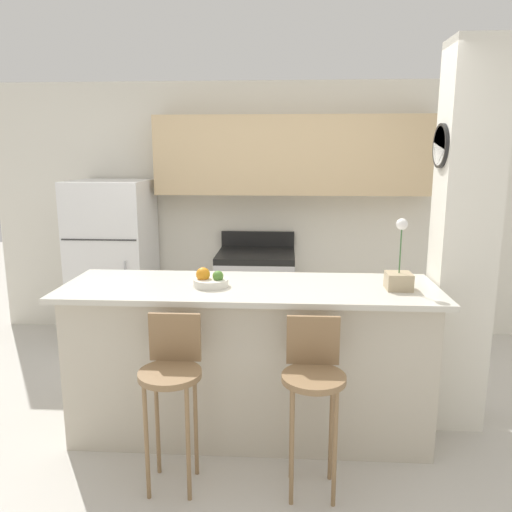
% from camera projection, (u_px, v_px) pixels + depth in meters
% --- Properties ---
extents(ground_plane, '(14.00, 14.00, 0.00)m').
position_uv_depth(ground_plane, '(250.00, 429.00, 3.42)').
color(ground_plane, beige).
extents(wall_back, '(5.60, 0.38, 2.55)m').
position_uv_depth(wall_back, '(276.00, 188.00, 4.98)').
color(wall_back, silver).
rests_on(wall_back, ground_plane).
extents(pillar_right, '(0.38, 0.32, 2.55)m').
position_uv_depth(pillar_right, '(463.00, 242.00, 3.29)').
color(pillar_right, silver).
rests_on(pillar_right, ground_plane).
extents(counter_bar, '(2.41, 0.76, 1.02)m').
position_uv_depth(counter_bar, '(250.00, 359.00, 3.31)').
color(counter_bar, beige).
rests_on(counter_bar, ground_plane).
extents(refrigerator, '(0.73, 0.73, 1.60)m').
position_uv_depth(refrigerator, '(114.00, 263.00, 4.90)').
color(refrigerator, white).
rests_on(refrigerator, ground_plane).
extents(stove_range, '(0.75, 0.66, 1.07)m').
position_uv_depth(stove_range, '(256.00, 297.00, 4.92)').
color(stove_range, silver).
rests_on(stove_range, ground_plane).
extents(bar_stool_left, '(0.35, 0.35, 0.98)m').
position_uv_depth(bar_stool_left, '(172.00, 376.00, 2.75)').
color(bar_stool_left, olive).
rests_on(bar_stool_left, ground_plane).
extents(bar_stool_right, '(0.35, 0.35, 0.98)m').
position_uv_depth(bar_stool_right, '(313.00, 380.00, 2.70)').
color(bar_stool_right, olive).
rests_on(bar_stool_right, ground_plane).
extents(orchid_vase, '(0.16, 0.16, 0.45)m').
position_uv_depth(orchid_vase, '(399.00, 274.00, 3.10)').
color(orchid_vase, tan).
rests_on(orchid_vase, counter_bar).
extents(fruit_bowl, '(0.22, 0.22, 0.12)m').
position_uv_depth(fruit_bowl, '(210.00, 280.00, 3.18)').
color(fruit_bowl, silver).
rests_on(fruit_bowl, counter_bar).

